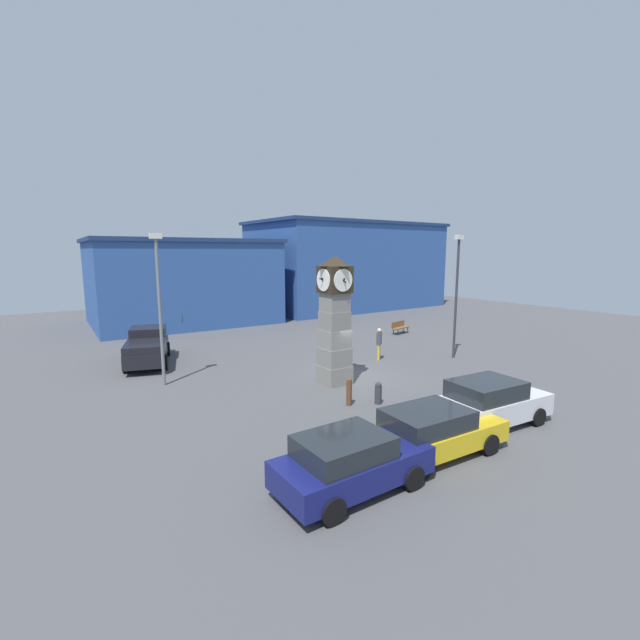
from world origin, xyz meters
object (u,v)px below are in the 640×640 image
at_px(car_by_building, 490,402).
at_px(pedestrian_near_bench, 180,320).
at_px(pedestrian_crossing_lot, 379,342).
at_px(pickup_truck, 148,347).
at_px(street_lamp_far_side, 159,300).
at_px(bollard_mid_row, 378,393).
at_px(bollard_near_tower, 349,391).
at_px(car_navy_sedan, 350,462).
at_px(street_lamp_near_road, 457,289).
at_px(bench, 400,327).
at_px(car_near_tower, 432,431).
at_px(clock_tower, 335,321).

distance_m(car_by_building, pedestrian_near_bench, 23.37).
bearing_deg(pedestrian_crossing_lot, pickup_truck, 149.34).
xyz_separation_m(car_by_building, street_lamp_far_side, (-8.22, 10.96, 3.07)).
bearing_deg(car_by_building, bollard_mid_row, 115.94).
distance_m(bollard_near_tower, pedestrian_crossing_lot, 7.45).
relative_size(car_navy_sedan, street_lamp_near_road, 0.59).
relative_size(bollard_near_tower, pedestrian_near_bench, 0.63).
xyz_separation_m(car_navy_sedan, street_lamp_near_road, (13.33, 7.48, 3.17)).
bearing_deg(pedestrian_near_bench, car_by_building, -80.21).
relative_size(pedestrian_near_bench, street_lamp_far_side, 0.26).
relative_size(bench, street_lamp_near_road, 0.24).
distance_m(car_near_tower, street_lamp_far_side, 12.74).
bearing_deg(bollard_near_tower, street_lamp_near_road, 15.57).
bearing_deg(street_lamp_far_side, street_lamp_near_road, -15.12).
bearing_deg(clock_tower, car_by_building, -76.33).
distance_m(car_by_building, street_lamp_near_road, 10.16).
bearing_deg(street_lamp_near_road, bench, 69.36).
bearing_deg(pedestrian_near_bench, pedestrian_crossing_lot, -64.04).
bearing_deg(pickup_truck, street_lamp_far_side, -93.81).
height_order(pedestrian_near_bench, street_lamp_far_side, street_lamp_far_side).
bearing_deg(clock_tower, street_lamp_far_side, 148.04).
distance_m(car_navy_sedan, car_near_tower, 3.22).
bearing_deg(car_navy_sedan, pickup_truck, 94.82).
bearing_deg(car_navy_sedan, bollard_mid_row, 41.91).
relative_size(clock_tower, bench, 3.46).
height_order(car_navy_sedan, car_near_tower, car_navy_sedan).
bearing_deg(car_by_building, car_near_tower, -173.37).
relative_size(clock_tower, pickup_truck, 1.04).
xyz_separation_m(car_near_tower, street_lamp_near_road, (10.11, 7.31, 3.20)).
bearing_deg(street_lamp_far_side, car_by_building, -53.14).
bearing_deg(car_near_tower, bollard_near_tower, 83.87).
bearing_deg(car_by_building, pedestrian_near_bench, 99.79).
relative_size(bollard_near_tower, car_by_building, 0.25).
bearing_deg(street_lamp_near_road, street_lamp_far_side, 164.88).
bearing_deg(bollard_mid_row, car_navy_sedan, -138.09).
xyz_separation_m(car_near_tower, street_lamp_far_side, (-4.85, 11.35, 3.14)).
bearing_deg(bollard_mid_row, car_near_tower, -110.74).
height_order(pedestrian_near_bench, pedestrian_crossing_lot, pedestrian_crossing_lot).
bearing_deg(street_lamp_far_side, bollard_near_tower, -51.51).
distance_m(car_navy_sedan, pedestrian_near_bench, 23.73).
relative_size(bench, pedestrian_near_bench, 0.95).
xyz_separation_m(bollard_mid_row, pickup_truck, (-6.12, 11.62, 0.48)).
height_order(clock_tower, bollard_near_tower, clock_tower).
bearing_deg(bollard_near_tower, bench, 38.19).
height_order(pickup_truck, street_lamp_far_side, street_lamp_far_side).
relative_size(pickup_truck, street_lamp_near_road, 0.81).
distance_m(bench, pedestrian_near_bench, 16.19).
xyz_separation_m(car_near_tower, pedestrian_crossing_lot, (6.26, 9.33, 0.30)).
bearing_deg(car_near_tower, pickup_truck, 106.15).
height_order(car_navy_sedan, pedestrian_crossing_lot, pedestrian_crossing_lot).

